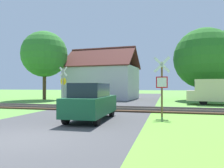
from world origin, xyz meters
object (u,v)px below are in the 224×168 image
object	(u,v)px
crossing_sign_far	(63,82)
tree_left	(44,54)
mail_truck	(218,91)
parked_car	(91,102)
tree_right	(205,58)
house	(103,82)
stop_sign_near	(162,83)

from	to	relation	value
crossing_sign_far	tree_left	size ratio (longest dim) A/B	0.40
mail_truck	parked_car	size ratio (longest dim) A/B	1.26
tree_left	parked_car	bearing A→B (deg)	-51.78
crossing_sign_far	tree_right	world-z (taller)	tree_right
house	mail_truck	xyz separation A→B (m)	(12.48, -6.56, -0.99)
tree_right	tree_left	xyz separation A→B (m)	(-18.67, -3.16, 0.69)
stop_sign_near	tree_right	bearing A→B (deg)	-104.93
stop_sign_near	tree_left	xyz separation A→B (m)	(-14.15, 11.87, 3.71)
crossing_sign_far	mail_truck	xyz separation A→B (m)	(13.26, 3.08, -0.73)
crossing_sign_far	tree_left	distance (m)	8.96
tree_left	house	bearing A→B (deg)	29.36
tree_left	mail_truck	world-z (taller)	tree_left
stop_sign_near	crossing_sign_far	xyz separation A→B (m)	(-8.62, 5.78, 0.17)
house	mail_truck	distance (m)	14.13
house	parked_car	bearing A→B (deg)	-70.97
tree_left	mail_truck	distance (m)	19.51
stop_sign_near	tree_right	xyz separation A→B (m)	(4.51, 15.03, 3.02)
tree_right	mail_truck	size ratio (longest dim) A/B	1.64
tree_left	mail_truck	xyz separation A→B (m)	(18.80, -3.01, -4.27)
tree_right	house	bearing A→B (deg)	178.18
house	tree_left	size ratio (longest dim) A/B	1.12
tree_right	parked_car	world-z (taller)	tree_right
crossing_sign_far	tree_right	size ratio (longest dim) A/B	0.40
stop_sign_near	tree_left	bearing A→B (deg)	-38.20
stop_sign_near	tree_right	world-z (taller)	tree_right
crossing_sign_far	house	distance (m)	9.68
stop_sign_near	tree_right	distance (m)	15.98
stop_sign_near	tree_left	distance (m)	18.84
crossing_sign_far	house	world-z (taller)	house
tree_left	tree_right	bearing A→B (deg)	9.61
crossing_sign_far	tree_left	world-z (taller)	tree_left
tree_right	mail_truck	xyz separation A→B (m)	(0.13, -6.17, -3.59)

